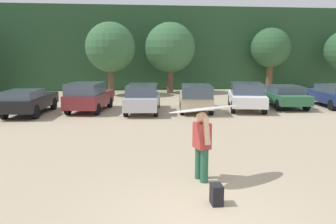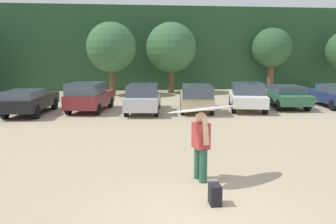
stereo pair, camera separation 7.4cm
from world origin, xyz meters
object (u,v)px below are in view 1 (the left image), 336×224
Objects in this scene: parked_car_maroon at (88,96)px; surfboard_white at (205,109)px; parked_car_champagne at (196,97)px; parked_car_forest_green at (284,96)px; parked_car_black at (29,101)px; parked_car_navy at (334,95)px; parked_car_white at (246,96)px; parked_car_silver at (143,97)px; backpack_dropped at (217,194)px; person_adult at (202,142)px.

surfboard_white is at bearing -148.36° from parked_car_maroon.
parked_car_champagne reaches higher than parked_car_forest_green.
parked_car_navy is (17.96, 0.67, -0.01)m from parked_car_black.
parked_car_maroon reaches higher than parked_car_white.
parked_car_silver is 11.16m from surfboard_white.
backpack_dropped is at bearing 62.00° from surfboard_white.
parked_car_silver is 8.71m from parked_car_forest_green.
parked_car_champagne reaches higher than parked_car_navy.
parked_car_silver is 1.09× the size of parked_car_forest_green.
surfboard_white is (-7.65, -11.79, 1.17)m from parked_car_forest_green.
parked_car_silver is at bearing -83.32° from parked_car_black.
parked_car_white is at bearing -80.41° from parked_car_maroon.
parked_car_silver reaches higher than backpack_dropped.
surfboard_white is (1.03, -11.06, 1.07)m from parked_car_silver.
parked_car_maroon is 9.14m from parked_car_white.
parked_car_white is 1.04× the size of parked_car_forest_green.
parked_car_champagne is 8.87m from parked_car_navy.
parked_car_silver is 2.21× the size of surfboard_white.
person_adult is (-5.08, -11.01, 0.18)m from parked_car_white.
parked_car_navy is at bearing -76.83° from parked_car_champagne.
parked_car_black is 17.98m from parked_car_navy.
surfboard_white reaches higher than parked_car_white.
backpack_dropped is (0.01, -1.48, -0.79)m from person_adult.
parked_car_black is at bearing 98.27° from parked_car_silver.
person_adult is (7.14, -10.79, 0.25)m from parked_car_black.
surfboard_white reaches higher than backpack_dropped.
parked_car_forest_green is (8.68, 0.73, -0.10)m from parked_car_silver.
parked_car_silver is 11.83m from parked_car_navy.
person_adult reaches higher than backpack_dropped.
parked_car_white is 12.13m from person_adult.
parked_car_black is 1.03× the size of parked_car_white.
parked_car_silver reaches higher than parked_car_black.
parked_car_forest_green is 2.02× the size of surfboard_white.
parked_car_forest_green is at bearing -81.24° from parked_car_black.
parked_car_white is (9.13, -0.41, -0.04)m from parked_car_maroon.
parked_car_maroon reaches higher than parked_car_navy.
parked_car_champagne is 1.01× the size of parked_car_white.
parked_car_forest_green is 3.14m from parked_car_navy.
parked_car_white is 5.76m from parked_car_navy.
parked_car_white is at bearing 67.93° from backpack_dropped.
parked_car_white is at bearing -75.85° from parked_car_champagne.
parked_car_maroon is at bearing 100.97° from parked_car_white.
parked_car_black is 12.23m from parked_car_white.
parked_car_forest_green is at bearing -76.68° from parked_car_maroon.
backpack_dropped is (4.06, -12.90, -0.65)m from parked_car_maroon.
backpack_dropped is (-7.67, -13.14, -0.50)m from parked_car_forest_green.
parked_car_navy is 15.87m from surfboard_white.
surfboard_white reaches higher than parked_car_maroon.
parked_car_maroon is 12.30m from surfboard_white.
parked_car_silver is 12.46m from backpack_dropped.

